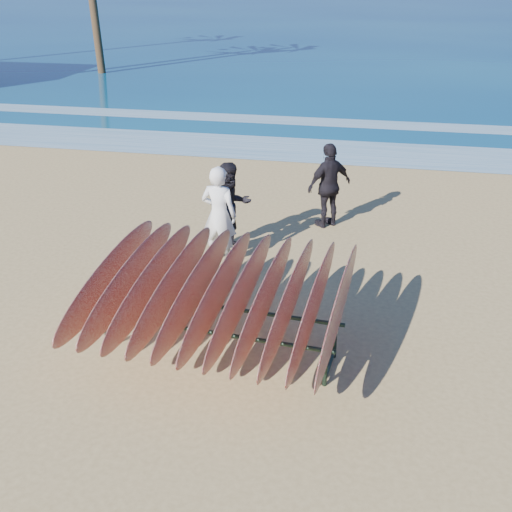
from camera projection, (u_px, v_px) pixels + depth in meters
The scene contains 8 objects.
ground at pixel (244, 343), 8.75m from camera, with size 120.00×120.00×0.00m, color tan.
ocean at pixel (377, 20), 57.71m from camera, with size 160.00×160.00×0.00m, color navy.
foam_near at pixel (323, 151), 17.65m from camera, with size 160.00×160.00×0.00m, color white.
foam_far at pixel (335, 122), 20.77m from camera, with size 160.00×160.00×0.00m, color white.
surfboard_rack at pixel (218, 293), 8.17m from camera, with size 3.41×3.18×1.43m.
person_white at pixel (219, 215), 10.80m from camera, with size 0.62×0.41×1.71m, color white.
person_dark_a at pixel (231, 207), 11.33m from camera, with size 0.78×0.61×1.60m, color black.
person_dark_b at pixel (329, 185), 12.32m from camera, with size 0.97×0.40×1.65m, color black.
Camera 1 is at (1.66, -7.27, 4.73)m, focal length 45.00 mm.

